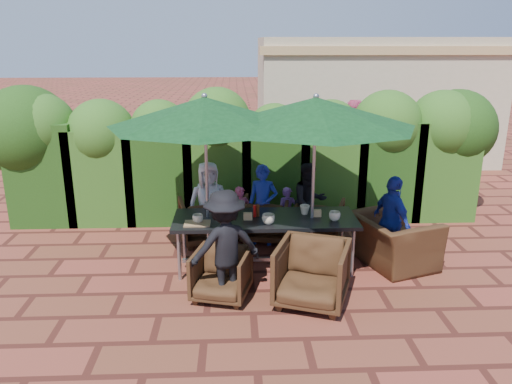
{
  "coord_description": "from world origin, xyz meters",
  "views": [
    {
      "loc": [
        -0.2,
        -6.36,
        3.1
      ],
      "look_at": [
        0.1,
        0.4,
        1.05
      ],
      "focal_mm": 35.0,
      "sensor_mm": 36.0,
      "label": 1
    }
  ],
  "objects_px": {
    "chair_near_left": "(221,272)",
    "chair_end_right": "(394,233)",
    "chair_far_left": "(205,218)",
    "umbrella_left": "(205,112)",
    "umbrella_right": "(316,112)",
    "chair_near_right": "(312,271)",
    "chair_far_right": "(320,218)",
    "chair_far_mid": "(265,217)",
    "dining_table": "(265,223)"
  },
  "relations": [
    {
      "from": "chair_near_left",
      "to": "chair_end_right",
      "type": "xyz_separation_m",
      "value": [
        2.45,
        0.88,
        0.14
      ]
    },
    {
      "from": "chair_far_left",
      "to": "chair_near_left",
      "type": "height_order",
      "value": "chair_far_left"
    },
    {
      "from": "umbrella_left",
      "to": "chair_near_left",
      "type": "distance_m",
      "value": 2.1
    },
    {
      "from": "umbrella_right",
      "to": "chair_near_right",
      "type": "height_order",
      "value": "umbrella_right"
    },
    {
      "from": "chair_far_right",
      "to": "chair_far_left",
      "type": "bearing_deg",
      "value": 19.3
    },
    {
      "from": "umbrella_right",
      "to": "chair_far_right",
      "type": "height_order",
      "value": "umbrella_right"
    },
    {
      "from": "chair_near_right",
      "to": "chair_end_right",
      "type": "bearing_deg",
      "value": 58.4
    },
    {
      "from": "chair_far_mid",
      "to": "chair_end_right",
      "type": "relative_size",
      "value": 0.69
    },
    {
      "from": "chair_near_left",
      "to": "chair_far_mid",
      "type": "bearing_deg",
      "value": 85.17
    },
    {
      "from": "chair_near_right",
      "to": "chair_far_right",
      "type": "bearing_deg",
      "value": 97.93
    },
    {
      "from": "chair_far_left",
      "to": "chair_near_right",
      "type": "bearing_deg",
      "value": 112.5
    },
    {
      "from": "chair_near_right",
      "to": "chair_near_left",
      "type": "bearing_deg",
      "value": -169.49
    },
    {
      "from": "dining_table",
      "to": "umbrella_right",
      "type": "height_order",
      "value": "umbrella_right"
    },
    {
      "from": "umbrella_left",
      "to": "chair_far_left",
      "type": "distance_m",
      "value": 2.05
    },
    {
      "from": "umbrella_right",
      "to": "chair_near_right",
      "type": "bearing_deg",
      "value": -98.0
    },
    {
      "from": "chair_far_mid",
      "to": "chair_near_left",
      "type": "bearing_deg",
      "value": 79.95
    },
    {
      "from": "umbrella_right",
      "to": "chair_far_left",
      "type": "xyz_separation_m",
      "value": [
        -1.56,
        1.03,
        -1.82
      ]
    },
    {
      "from": "umbrella_left",
      "to": "chair_near_left",
      "type": "bearing_deg",
      "value": -78.02
    },
    {
      "from": "chair_near_right",
      "to": "umbrella_right",
      "type": "bearing_deg",
      "value": 101.94
    },
    {
      "from": "chair_far_mid",
      "to": "chair_near_left",
      "type": "height_order",
      "value": "chair_far_mid"
    },
    {
      "from": "dining_table",
      "to": "umbrella_right",
      "type": "bearing_deg",
      "value": -2.49
    },
    {
      "from": "umbrella_left",
      "to": "chair_end_right",
      "type": "distance_m",
      "value": 3.16
    },
    {
      "from": "umbrella_left",
      "to": "chair_far_left",
      "type": "relative_size",
      "value": 3.33
    },
    {
      "from": "chair_far_mid",
      "to": "chair_end_right",
      "type": "bearing_deg",
      "value": 159.23
    },
    {
      "from": "chair_far_left",
      "to": "chair_far_right",
      "type": "distance_m",
      "value": 1.85
    },
    {
      "from": "umbrella_left",
      "to": "chair_near_right",
      "type": "relative_size",
      "value": 3.03
    },
    {
      "from": "dining_table",
      "to": "chair_far_right",
      "type": "relative_size",
      "value": 3.46
    },
    {
      "from": "chair_far_mid",
      "to": "chair_far_right",
      "type": "xyz_separation_m",
      "value": [
        0.88,
        -0.05,
        -0.01
      ]
    },
    {
      "from": "chair_end_right",
      "to": "chair_far_mid",
      "type": "bearing_deg",
      "value": 40.77
    },
    {
      "from": "umbrella_right",
      "to": "chair_near_left",
      "type": "relative_size",
      "value": 3.89
    },
    {
      "from": "umbrella_left",
      "to": "chair_far_mid",
      "type": "distance_m",
      "value": 2.25
    },
    {
      "from": "dining_table",
      "to": "chair_far_right",
      "type": "xyz_separation_m",
      "value": [
        0.94,
        1.0,
        -0.31
      ]
    },
    {
      "from": "umbrella_right",
      "to": "dining_table",
      "type": "bearing_deg",
      "value": 177.51
    },
    {
      "from": "chair_far_mid",
      "to": "chair_far_left",
      "type": "bearing_deg",
      "value": 11.93
    },
    {
      "from": "chair_end_right",
      "to": "umbrella_right",
      "type": "bearing_deg",
      "value": 73.09
    },
    {
      "from": "umbrella_right",
      "to": "chair_far_right",
      "type": "relative_size",
      "value": 3.65
    },
    {
      "from": "umbrella_right",
      "to": "umbrella_left",
      "type": "bearing_deg",
      "value": 175.9
    },
    {
      "from": "dining_table",
      "to": "chair_near_left",
      "type": "height_order",
      "value": "dining_table"
    },
    {
      "from": "umbrella_right",
      "to": "chair_far_right",
      "type": "xyz_separation_m",
      "value": [
        0.29,
        1.03,
        -1.85
      ]
    },
    {
      "from": "chair_far_mid",
      "to": "chair_end_right",
      "type": "height_order",
      "value": "chair_end_right"
    },
    {
      "from": "chair_near_right",
      "to": "umbrella_left",
      "type": "bearing_deg",
      "value": 159.4
    },
    {
      "from": "chair_far_mid",
      "to": "chair_near_left",
      "type": "distance_m",
      "value": 2.02
    },
    {
      "from": "dining_table",
      "to": "chair_far_left",
      "type": "distance_m",
      "value": 1.38
    },
    {
      "from": "umbrella_left",
      "to": "chair_far_left",
      "type": "xyz_separation_m",
      "value": [
        -0.1,
        0.93,
        -1.82
      ]
    },
    {
      "from": "chair_far_left",
      "to": "chair_end_right",
      "type": "bearing_deg",
      "value": 148.18
    },
    {
      "from": "dining_table",
      "to": "umbrella_right",
      "type": "relative_size",
      "value": 0.95
    },
    {
      "from": "chair_end_right",
      "to": "chair_far_right",
      "type": "bearing_deg",
      "value": 23.4
    },
    {
      "from": "umbrella_right",
      "to": "chair_far_left",
      "type": "bearing_deg",
      "value": 146.46
    },
    {
      "from": "umbrella_right",
      "to": "chair_far_mid",
      "type": "xyz_separation_m",
      "value": [
        -0.58,
        1.08,
        -1.83
      ]
    },
    {
      "from": "umbrella_left",
      "to": "chair_end_right",
      "type": "height_order",
      "value": "umbrella_left"
    }
  ]
}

